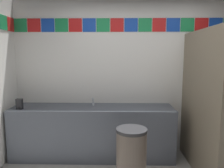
{
  "coord_description": "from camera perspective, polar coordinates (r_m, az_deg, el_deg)",
  "views": [
    {
      "loc": [
        -0.34,
        -2.09,
        1.66
      ],
      "look_at": [
        -0.41,
        0.99,
        1.24
      ],
      "focal_mm": 35.2,
      "sensor_mm": 36.0,
      "label": 1
    }
  ],
  "objects": [
    {
      "name": "wall_back",
      "position": [
        3.76,
        6.51,
        1.9
      ],
      "size": [
        4.1,
        0.09,
        2.55
      ],
      "color": "white",
      "rests_on": "ground_plane"
    },
    {
      "name": "vanity_counter",
      "position": [
        3.64,
        -4.98,
        -12.21
      ],
      "size": [
        2.55,
        0.57,
        0.83
      ],
      "color": "#4C515B",
      "rests_on": "ground_plane"
    },
    {
      "name": "faucet_center",
      "position": [
        3.59,
        -4.92,
        -4.78
      ],
      "size": [
        0.04,
        0.1,
        0.14
      ],
      "color": "silver",
      "rests_on": "vanity_counter"
    },
    {
      "name": "soap_dispenser",
      "position": [
        3.63,
        -22.9,
        -4.8
      ],
      "size": [
        0.09,
        0.09,
        0.16
      ],
      "color": "black",
      "rests_on": "vanity_counter"
    },
    {
      "name": "stall_divider",
      "position": [
        3.09,
        26.05,
        -5.49
      ],
      "size": [
        0.92,
        1.4,
        1.99
      ],
      "color": "#726651",
      "rests_on": "ground_plane"
    },
    {
      "name": "trash_bin",
      "position": [
        2.95,
        5.04,
        -18.24
      ],
      "size": [
        0.39,
        0.39,
        0.74
      ],
      "color": "brown",
      "rests_on": "ground_plane"
    }
  ]
}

